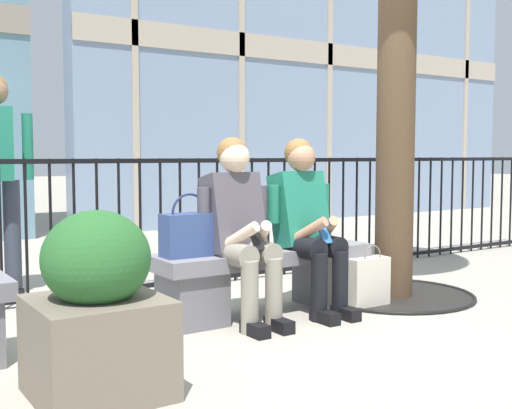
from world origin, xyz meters
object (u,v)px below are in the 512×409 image
Objects in this scene: handbag_on_bench at (190,234)px; seated_person_companion at (307,219)px; shopping_bag at (368,281)px; planter at (97,311)px; stone_bench at (264,274)px; seated_person_with_phone at (240,224)px.

seated_person_companion is at bearing -7.92° from handbag_on_bench.
handbag_on_bench is 1.39m from shopping_bag.
seated_person_companion is 1.43× the size of planter.
stone_bench is 0.48m from seated_person_with_phone.
stone_bench is 0.66m from handbag_on_bench.
planter is at bearing -164.75° from shopping_bag.
seated_person_with_phone is at bearing 180.00° from seated_person_companion.
seated_person_with_phone is at bearing 172.75° from shopping_bag.
handbag_on_bench reaches higher than planter.
seated_person_with_phone is at bearing 30.99° from planter.
stone_bench is 1.32× the size of seated_person_companion.
shopping_bag is (1.00, -0.13, -0.47)m from seated_person_with_phone.
seated_person_companion reaches higher than planter.
shopping_bag is at bearing -10.65° from handbag_on_bench.
planter is (-2.22, -0.61, 0.21)m from shopping_bag.
planter is (-0.91, -0.85, -0.20)m from handbag_on_bench.
shopping_bag is 2.31m from planter.
planter is at bearing -149.01° from seated_person_with_phone.
handbag_on_bench is 1.27m from planter.
seated_person_companion reaches higher than handbag_on_bench.
shopping_bag is at bearing -7.25° from seated_person_with_phone.
planter is (-1.49, -0.86, 0.12)m from stone_bench.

